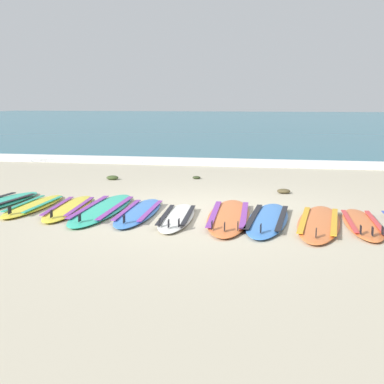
{
  "coord_description": "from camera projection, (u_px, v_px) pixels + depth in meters",
  "views": [
    {
      "loc": [
        1.27,
        -7.71,
        1.79
      ],
      "look_at": [
        -0.23,
        0.53,
        0.25
      ],
      "focal_mm": 47.02,
      "sensor_mm": 36.0,
      "label": 1
    }
  ],
  "objects": [
    {
      "name": "seaweed_clump_by_the_boards",
      "position": [
        112.0,
        178.0,
        11.4
      ],
      "size": [
        0.28,
        0.22,
        0.1
      ],
      "primitive_type": "ellipsoid",
      "color": "#384723",
      "rests_on": "ground"
    },
    {
      "name": "ground_plane",
      "position": [
        200.0,
        214.0,
        8.01
      ],
      "size": [
        80.0,
        80.0,
        0.0
      ],
      "primitive_type": "plane",
      "color": "#B7AD93"
    },
    {
      "name": "surfboard_6",
      "position": [
        229.0,
        216.0,
        7.68
      ],
      "size": [
        0.76,
        2.57,
        0.18
      ],
      "color": "orange",
      "rests_on": "ground"
    },
    {
      "name": "seaweed_clump_near_shoreline",
      "position": [
        284.0,
        191.0,
        9.74
      ],
      "size": [
        0.26,
        0.21,
        0.09
      ],
      "primitive_type": "ellipsoid",
      "color": "#4C4228",
      "rests_on": "ground"
    },
    {
      "name": "surfboard_5",
      "position": [
        177.0,
        217.0,
        7.62
      ],
      "size": [
        0.6,
        1.97,
        0.18
      ],
      "color": "silver",
      "rests_on": "ground"
    },
    {
      "name": "wave_foam_strip",
      "position": [
        237.0,
        162.0,
        14.09
      ],
      "size": [
        80.0,
        0.99,
        0.11
      ],
      "primitive_type": "cube",
      "color": "white",
      "rests_on": "ground"
    },
    {
      "name": "surfboard_9",
      "position": [
        362.0,
        224.0,
        7.22
      ],
      "size": [
        0.53,
        1.99,
        0.18
      ],
      "color": "orange",
      "rests_on": "ground"
    },
    {
      "name": "surfboard_4",
      "position": [
        139.0,
        212.0,
        7.96
      ],
      "size": [
        0.61,
        2.16,
        0.18
      ],
      "color": "#3875CC",
      "rests_on": "ground"
    },
    {
      "name": "seaweed_clump_mid_sand",
      "position": [
        197.0,
        177.0,
        11.52
      ],
      "size": [
        0.19,
        0.15,
        0.07
      ],
      "primitive_type": "ellipsoid",
      "color": "#2D381E",
      "rests_on": "ground"
    },
    {
      "name": "surfboard_1",
      "position": [
        34.0,
        206.0,
        8.44
      ],
      "size": [
        0.49,
        1.95,
        0.18
      ],
      "color": "yellow",
      "rests_on": "ground"
    },
    {
      "name": "sea",
      "position": [
        269.0,
        120.0,
        42.63
      ],
      "size": [
        80.0,
        60.0,
        0.1
      ],
      "primitive_type": "cube",
      "color": "#23667A",
      "rests_on": "ground"
    },
    {
      "name": "surfboard_7",
      "position": [
        268.0,
        219.0,
        7.49
      ],
      "size": [
        0.74,
        2.36,
        0.18
      ],
      "color": "#3875CC",
      "rests_on": "ground"
    },
    {
      "name": "surfboard_8",
      "position": [
        319.0,
        223.0,
        7.28
      ],
      "size": [
        0.84,
        2.43,
        0.18
      ],
      "color": "orange",
      "rests_on": "ground"
    },
    {
      "name": "surfboard_2",
      "position": [
        69.0,
        208.0,
        8.27
      ],
      "size": [
        0.73,
        2.12,
        0.18
      ],
      "color": "yellow",
      "rests_on": "ground"
    },
    {
      "name": "surfboard_3",
      "position": [
        103.0,
        209.0,
        8.19
      ],
      "size": [
        0.7,
        2.57,
        0.18
      ],
      "color": "#2DB793",
      "rests_on": "ground"
    }
  ]
}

